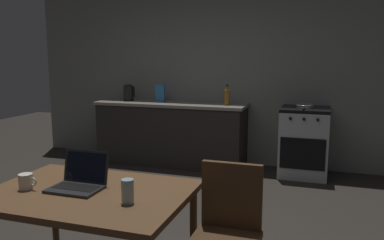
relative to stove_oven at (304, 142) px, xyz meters
The scene contains 13 objects.
ground_plane 2.63m from the stove_oven, 118.11° to the right, with size 12.00×12.00×0.00m, color #2D2823.
back_wall 1.30m from the stove_oven, 159.11° to the left, with size 6.40×0.10×2.57m, color gray.
kitchen_counter 1.84m from the stove_oven, behind, with size 2.16×0.64×0.89m.
stove_oven is the anchor object (origin of this frame).
dining_table 3.38m from the stove_oven, 110.14° to the right, with size 1.25×0.89×0.72m.
chair 3.01m from the stove_oven, 95.93° to the right, with size 0.40×0.40×0.90m.
laptop 3.39m from the stove_oven, 111.58° to the right, with size 0.32×0.27×0.22m.
electric_kettle 2.57m from the stove_oven, behind, with size 0.17×0.15×0.24m.
bottle 1.17m from the stove_oven, behind, with size 0.07×0.07×0.28m.
frying_pan 0.47m from the stove_oven, 114.13° to the right, with size 0.22×0.39×0.05m.
coffee_mug 3.62m from the stove_oven, 115.41° to the right, with size 0.13×0.09×0.10m.
drinking_glass 3.39m from the stove_oven, 104.26° to the right, with size 0.07×0.07×0.14m.
cereal_box 2.09m from the stove_oven, behind, with size 0.13×0.05×0.25m.
Camera 1 is at (1.42, -2.91, 1.55)m, focal length 37.03 mm.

